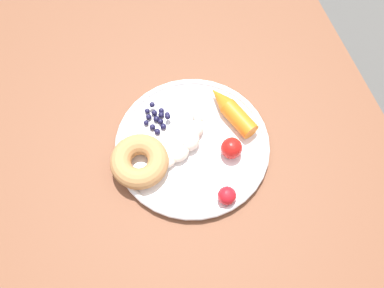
% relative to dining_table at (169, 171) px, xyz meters
% --- Properties ---
extents(ground_plane, '(6.00, 6.00, 0.00)m').
position_rel_dining_table_xyz_m(ground_plane, '(0.00, 0.00, -0.67)').
color(ground_plane, '#55534F').
extents(dining_table, '(1.24, 0.86, 0.75)m').
position_rel_dining_table_xyz_m(dining_table, '(0.00, 0.00, 0.00)').
color(dining_table, brown).
rests_on(dining_table, ground_plane).
extents(plate, '(0.29, 0.29, 0.02)m').
position_rel_dining_table_xyz_m(plate, '(-0.00, 0.05, 0.09)').
color(plate, white).
rests_on(plate, dining_table).
extents(banana, '(0.11, 0.12, 0.03)m').
position_rel_dining_table_xyz_m(banana, '(-0.01, 0.04, 0.11)').
color(banana, beige).
rests_on(banana, plate).
extents(carrot_orange, '(0.12, 0.07, 0.03)m').
position_rel_dining_table_xyz_m(carrot_orange, '(-0.04, 0.14, 0.11)').
color(carrot_orange, orange).
rests_on(carrot_orange, plate).
extents(donut, '(0.15, 0.15, 0.04)m').
position_rel_dining_table_xyz_m(donut, '(0.01, -0.05, 0.12)').
color(donut, '#BD824C').
rests_on(donut, plate).
extents(blueberry_pile, '(0.07, 0.05, 0.02)m').
position_rel_dining_table_xyz_m(blueberry_pile, '(-0.07, 0.00, 0.10)').
color(blueberry_pile, '#191638').
rests_on(blueberry_pile, plate).
extents(tomato_near, '(0.03, 0.03, 0.03)m').
position_rel_dining_table_xyz_m(tomato_near, '(0.12, 0.08, 0.11)').
color(tomato_near, red).
rests_on(tomato_near, plate).
extents(tomato_mid, '(0.04, 0.04, 0.04)m').
position_rel_dining_table_xyz_m(tomato_mid, '(0.04, 0.11, 0.12)').
color(tomato_mid, red).
rests_on(tomato_mid, plate).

